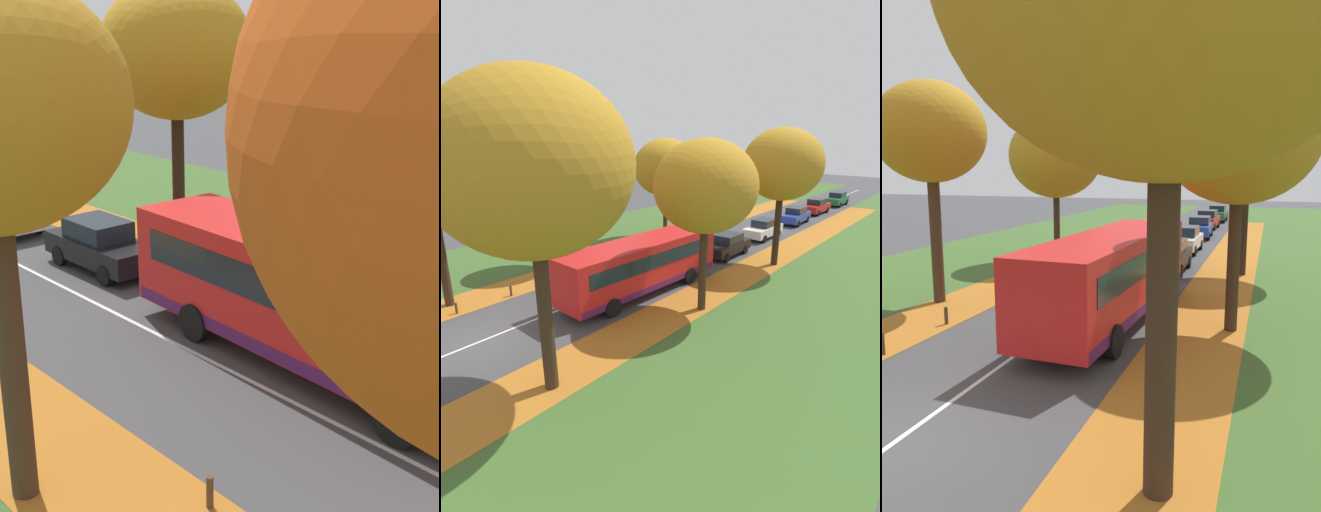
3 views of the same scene
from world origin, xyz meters
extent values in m
plane|color=#424244|center=(0.00, 0.00, 0.00)|extent=(160.00, 160.00, 0.00)
cube|color=#3D6028|center=(-9.20, 20.00, 0.00)|extent=(12.00, 90.00, 0.01)
cube|color=#B26B23|center=(-4.60, 14.00, 0.01)|extent=(2.80, 60.00, 0.00)
cube|color=#3D6028|center=(9.20, 20.00, 0.00)|extent=(12.00, 90.00, 0.01)
cube|color=#B26B23|center=(4.60, 14.00, 0.01)|extent=(2.80, 60.00, 0.00)
cube|color=silver|center=(0.00, 20.00, 0.00)|extent=(0.12, 80.00, 0.01)
cylinder|color=#382619|center=(-4.91, 0.95, 2.46)|extent=(0.44, 0.44, 4.93)
cylinder|color=#422D1E|center=(-5.60, 9.01, 2.47)|extent=(0.44, 0.44, 4.94)
ellipsoid|color=#B27F1E|center=(-5.60, 9.01, 6.50)|extent=(4.15, 4.15, 3.73)
cylinder|color=#382619|center=(-4.91, 18.87, 1.97)|extent=(0.36, 0.36, 3.95)
ellipsoid|color=#B27F1E|center=(-4.91, 18.87, 5.88)|extent=(5.16, 5.16, 4.64)
cylinder|color=#382619|center=(5.07, 0.19, 2.69)|extent=(0.48, 0.48, 5.38)
ellipsoid|color=#B27F1E|center=(5.07, 0.19, 7.76)|extent=(6.33, 6.33, 5.70)
cylinder|color=#382619|center=(5.51, 9.04, 2.21)|extent=(0.40, 0.40, 4.42)
ellipsoid|color=#B27F1E|center=(5.51, 9.04, 6.26)|extent=(4.93, 4.93, 4.44)
cylinder|color=black|center=(5.31, 18.11, 2.40)|extent=(0.43, 0.43, 4.80)
ellipsoid|color=#B27F1E|center=(5.31, 18.11, 6.71)|extent=(5.08, 5.08, 4.57)
cylinder|color=#4C3823|center=(-3.58, 0.72, 0.29)|extent=(0.12, 0.12, 0.59)
cylinder|color=#4C3823|center=(-3.52, 3.66, 0.32)|extent=(0.12, 0.12, 0.64)
cylinder|color=#4C3823|center=(-3.55, 6.61, 0.30)|extent=(0.12, 0.12, 0.60)
cube|color=red|center=(1.58, 8.78, 1.73)|extent=(2.90, 10.49, 2.50)
cube|color=#19232D|center=(1.38, 3.65, 2.08)|extent=(2.30, 0.19, 1.30)
cube|color=#19232D|center=(1.58, 8.78, 2.13)|extent=(2.89, 9.24, 0.80)
cube|color=#4C1951|center=(1.58, 8.78, 0.66)|extent=(2.91, 10.28, 0.32)
cylinder|color=black|center=(2.64, 5.52, 0.48)|extent=(0.34, 0.97, 0.96)
cylinder|color=black|center=(0.27, 5.61, 0.48)|extent=(0.34, 0.97, 0.96)
cylinder|color=black|center=(2.88, 11.60, 0.48)|extent=(0.34, 0.97, 0.96)
cylinder|color=black|center=(0.51, 11.69, 0.48)|extent=(0.34, 0.97, 0.96)
cube|color=black|center=(1.79, 17.74, 0.67)|extent=(1.72, 4.21, 0.70)
cube|color=#19232D|center=(1.79, 17.89, 1.32)|extent=(1.46, 2.02, 0.60)
cylinder|color=black|center=(2.58, 16.44, 0.32)|extent=(0.22, 0.64, 0.64)
cylinder|color=black|center=(1.02, 16.43, 0.32)|extent=(0.22, 0.64, 0.64)
cylinder|color=black|center=(2.57, 19.04, 0.32)|extent=(0.22, 0.64, 0.64)
cylinder|color=black|center=(1.00, 19.04, 0.32)|extent=(0.22, 0.64, 0.64)
cube|color=silver|center=(1.55, 24.08, 0.67)|extent=(1.73, 4.21, 0.70)
cube|color=#19232D|center=(1.55, 24.23, 1.32)|extent=(1.46, 2.03, 0.60)
cylinder|color=black|center=(2.32, 22.77, 0.32)|extent=(0.22, 0.64, 0.64)
cylinder|color=black|center=(0.76, 22.78, 0.32)|extent=(0.22, 0.64, 0.64)
cylinder|color=black|center=(2.34, 25.38, 0.32)|extent=(0.22, 0.64, 0.64)
cylinder|color=black|center=(0.78, 25.39, 0.32)|extent=(0.22, 0.64, 0.64)
cube|color=#233D9E|center=(1.48, 31.21, 0.67)|extent=(1.85, 4.26, 0.70)
cube|color=#19232D|center=(1.47, 31.36, 1.32)|extent=(1.52, 2.07, 0.60)
cylinder|color=black|center=(2.30, 29.94, 0.32)|extent=(0.24, 0.65, 0.64)
cylinder|color=black|center=(0.74, 29.88, 0.32)|extent=(0.24, 0.65, 0.64)
cylinder|color=black|center=(2.21, 32.54, 0.32)|extent=(0.24, 0.65, 0.64)
cylinder|color=black|center=(0.65, 32.48, 0.32)|extent=(0.24, 0.65, 0.64)
cube|color=#B21919|center=(1.30, 37.48, 0.67)|extent=(1.85, 4.26, 0.70)
cube|color=#19232D|center=(1.30, 37.63, 1.32)|extent=(1.51, 2.07, 0.60)
cylinder|color=black|center=(2.03, 36.15, 0.32)|extent=(0.24, 0.65, 0.64)
cylinder|color=black|center=(0.47, 36.21, 0.32)|extent=(0.24, 0.65, 0.64)
cylinder|color=black|center=(2.12, 38.76, 0.32)|extent=(0.24, 0.65, 0.64)
cylinder|color=black|center=(0.56, 38.81, 0.32)|extent=(0.24, 0.65, 0.64)
cube|color=#1E6038|center=(1.50, 44.07, 0.67)|extent=(1.70, 4.20, 0.70)
cube|color=#19232D|center=(1.50, 44.22, 1.32)|extent=(1.45, 2.02, 0.60)
cylinder|color=black|center=(2.28, 42.77, 0.32)|extent=(0.22, 0.64, 0.64)
cylinder|color=black|center=(0.72, 42.77, 0.32)|extent=(0.22, 0.64, 0.64)
cylinder|color=black|center=(2.28, 45.37, 0.32)|extent=(0.22, 0.64, 0.64)
cylinder|color=black|center=(0.72, 45.37, 0.32)|extent=(0.22, 0.64, 0.64)
camera|label=1|loc=(-10.08, -0.72, 7.63)|focal=50.00mm
camera|label=2|loc=(15.90, -6.72, 8.79)|focal=28.00mm
camera|label=3|loc=(6.54, -6.94, 5.11)|focal=35.00mm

